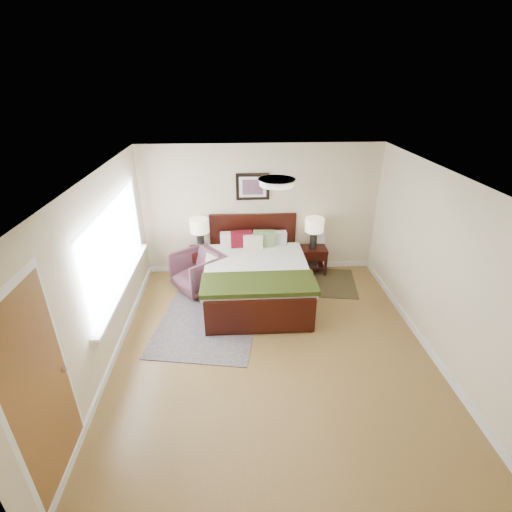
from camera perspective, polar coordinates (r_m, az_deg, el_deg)
The scene contains 18 objects.
floor at distance 5.58m, azimuth 2.55°, elevation -13.98°, with size 5.00×5.00×0.00m, color olive.
back_wall at distance 7.15m, azimuth 0.76°, elevation 7.05°, with size 4.50×0.04×2.50m, color beige.
front_wall at distance 2.96m, azimuth 8.45°, elevation -26.71°, with size 4.50×0.04×2.50m, color beige.
left_wall at distance 5.15m, azimuth -22.96°, elevation -3.17°, with size 0.04×5.00×2.50m, color beige.
right_wall at distance 5.56m, azimuth 26.58°, elevation -1.73°, with size 0.04×5.00×2.50m, color beige.
ceiling at distance 4.40m, azimuth 3.21°, elevation 11.74°, with size 4.50×5.00×0.02m, color white.
window at distance 5.67m, azimuth -20.58°, elevation 1.41°, with size 0.11×2.72×1.32m.
door at distance 3.95m, azimuth -30.10°, elevation -17.96°, with size 0.06×1.00×2.18m.
ceil_fixture at distance 4.41m, azimuth 3.20°, elevation 11.31°, with size 0.44×0.44×0.08m.
bed at distance 6.44m, azimuth -0.01°, elevation -2.10°, with size 1.79×2.18×1.17m.
wall_art at distance 6.97m, azimuth -0.51°, elevation 10.60°, with size 0.62×0.05×0.50m.
nightstand_left at distance 7.24m, azimuth -8.38°, elevation 0.13°, with size 0.48×0.43×0.57m.
nightstand_right at distance 7.42m, azimuth 8.64°, elevation -0.20°, with size 0.54×0.40×0.53m.
lamp_left at distance 7.03m, azimuth -8.66°, elevation 4.26°, with size 0.35×0.35×0.61m.
lamp_right at distance 7.17m, azimuth 8.96°, elevation 4.37°, with size 0.35×0.35×0.61m.
armchair at distance 6.83m, azimuth -8.90°, elevation -2.37°, with size 0.78×0.80×0.73m, color brown.
rug_persian at distance 6.20m, azimuth -7.19°, elevation -9.42°, with size 1.52×2.15×0.01m, color #0D1145.
rug_navy at distance 7.27m, azimuth 12.10°, elevation -4.03°, with size 0.74×1.11×0.01m, color black.
Camera 1 is at (-0.49, -4.23, 3.60)m, focal length 26.00 mm.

